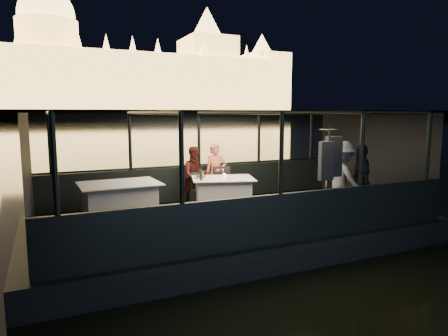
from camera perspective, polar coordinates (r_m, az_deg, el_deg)
name	(u,v)px	position (r m, az deg, el deg)	size (l,w,h in m)	color
river_water	(63,127)	(87.93, -21.98, 5.50)	(500.00, 500.00, 0.00)	black
boat_hull	(231,239)	(9.09, 1.05, -10.05)	(8.60, 4.40, 1.00)	black
boat_deck	(231,218)	(8.95, 1.06, -7.12)	(8.00, 4.00, 0.04)	black
gunwale_port	(199,183)	(10.65, -3.55, -2.12)	(8.00, 0.08, 0.90)	black
gunwale_starboard	(280,219)	(7.14, 8.02, -7.20)	(8.00, 0.08, 0.90)	black
cabin_glass_port	(199,140)	(10.51, -3.60, 4.06)	(8.00, 0.02, 1.40)	#99B2B2
cabin_glass_starboard	(281,154)	(6.93, 8.20, 2.02)	(8.00, 0.02, 1.40)	#99B2B2
cabin_roof_glass	(232,113)	(8.65, 1.10, 7.90)	(8.00, 4.00, 0.02)	#99B2B2
end_wall_fore	(28,178)	(7.90, -26.15, -1.28)	(0.02, 4.00, 2.30)	black
end_wall_aft	(371,157)	(11.03, 20.21, 1.43)	(0.02, 4.00, 2.30)	black
canopy_ribs	(232,166)	(8.72, 1.08, 0.32)	(8.00, 4.00, 2.30)	black
embankment	(51,116)	(217.85, -23.50, 6.77)	(400.00, 140.00, 6.00)	#423D33
parliament_building	(48,48)	(184.72, -23.80, 15.39)	(220.00, 32.00, 60.00)	#F2D18C
dining_table_central	(223,194)	(9.54, -0.15, -3.68)	(1.45, 1.05, 0.77)	white
dining_table_aft	(120,205)	(8.65, -14.61, -5.15)	(1.62, 1.17, 0.86)	white
chair_port_left	(200,188)	(9.88, -3.45, -2.90)	(0.38, 0.38, 0.82)	black
chair_port_right	(225,187)	(10.04, 0.13, -2.72)	(0.44, 0.44, 0.93)	black
coat_stand	(328,181)	(8.47, 14.62, -1.87)	(0.56, 0.45, 2.02)	black
person_woman_coral	(216,174)	(10.26, -1.17, -0.79)	(0.55, 0.36, 1.52)	#DC6C50
person_man_maroon	(196,175)	(10.08, -4.09, -0.96)	(0.70, 0.55, 1.46)	#3E1511
passenger_stripe	(342,178)	(9.30, 16.53, -1.40)	(1.09, 0.62, 1.69)	silver
passenger_dark	(361,178)	(9.38, 18.93, -1.42)	(0.95, 0.40, 1.62)	black
wine_bottle	(201,174)	(9.12, -3.31, -0.85)	(0.06, 0.06, 0.28)	#12331C
bread_basket	(201,177)	(9.41, -3.37, -1.26)	(0.21, 0.21, 0.08)	brown
amber_candle	(224,176)	(9.55, 0.07, -1.11)	(0.06, 0.06, 0.08)	#FF903F
plate_near	(230,177)	(9.51, 0.92, -1.34)	(0.25, 0.25, 0.02)	silver
plate_far	(199,178)	(9.42, -3.57, -1.45)	(0.26, 0.26, 0.02)	silver
wine_glass_white	(203,176)	(9.21, -3.04, -1.10)	(0.06, 0.06, 0.19)	silver
wine_glass_red	(223,172)	(9.69, -0.17, -0.65)	(0.06, 0.06, 0.18)	silver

